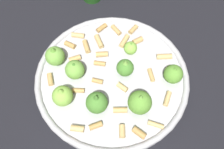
% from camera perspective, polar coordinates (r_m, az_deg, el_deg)
% --- Properties ---
extents(ground_plane, '(2.40, 2.40, 0.00)m').
position_cam_1_polar(ground_plane, '(0.60, -0.00, -2.93)').
color(ground_plane, black).
extents(cooking_pan, '(0.33, 0.33, 0.11)m').
position_cam_1_polar(cooking_pan, '(0.57, -0.12, -1.45)').
color(cooking_pan, '#B7B7BC').
rests_on(cooking_pan, ground).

